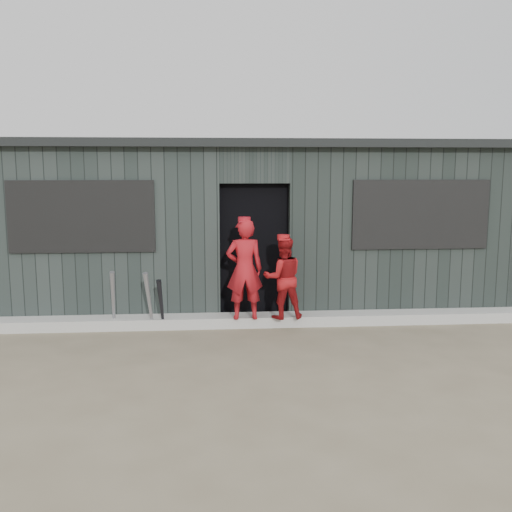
{
  "coord_description": "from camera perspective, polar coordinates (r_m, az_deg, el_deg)",
  "views": [
    {
      "loc": [
        -0.6,
        -6.03,
        2.2
      ],
      "look_at": [
        0.0,
        1.8,
        1.0
      ],
      "focal_mm": 40.0,
      "sensor_mm": 36.0,
      "label": 1
    }
  ],
  "objects": [
    {
      "name": "bat_left",
      "position": [
        8.05,
        -14.09,
        -4.31
      ],
      "size": [
        0.12,
        0.33,
        0.85
      ],
      "primitive_type": "cone",
      "rotation": [
        0.3,
        0.0,
        0.16
      ],
      "color": "gray",
      "rests_on": "ground"
    },
    {
      "name": "player_red_right",
      "position": [
        7.86,
        2.72,
        -2.18
      ],
      "size": [
        0.59,
        0.48,
        1.14
      ],
      "primitive_type": "imported",
      "rotation": [
        0.0,
        0.0,
        3.23
      ],
      "color": "maroon",
      "rests_on": "curb"
    },
    {
      "name": "curb",
      "position": [
        8.15,
        -0.01,
        -6.42
      ],
      "size": [
        8.0,
        0.36,
        0.15
      ],
      "primitive_type": "cube",
      "color": "#A5A49F",
      "rests_on": "ground"
    },
    {
      "name": "dugout",
      "position": [
        9.59,
        -0.79,
        3.23
      ],
      "size": [
        8.3,
        3.3,
        2.62
      ],
      "color": "black",
      "rests_on": "ground"
    },
    {
      "name": "bat_right",
      "position": [
        7.9,
        -9.45,
        -4.84
      ],
      "size": [
        0.11,
        0.27,
        0.74
      ],
      "primitive_type": "cone",
      "rotation": [
        0.27,
        0.0,
        -0.18
      ],
      "color": "black",
      "rests_on": "ground"
    },
    {
      "name": "ground",
      "position": [
        6.44,
        1.26,
        -11.27
      ],
      "size": [
        80.0,
        80.0,
        0.0
      ],
      "primitive_type": "plane",
      "color": "brown",
      "rests_on": "ground"
    },
    {
      "name": "player_red_left",
      "position": [
        7.8,
        -1.16,
        -1.34
      ],
      "size": [
        0.52,
        0.35,
        1.38
      ],
      "primitive_type": "imported",
      "rotation": [
        0.0,
        0.0,
        3.18
      ],
      "color": "#A4141B",
      "rests_on": "curb"
    },
    {
      "name": "player_grey_back",
      "position": [
        8.55,
        0.96,
        -2.37
      ],
      "size": [
        0.61,
        0.46,
        1.12
      ],
      "primitive_type": "imported",
      "rotation": [
        0.0,
        0.0,
        2.94
      ],
      "color": "silver",
      "rests_on": "ground"
    },
    {
      "name": "bat_mid",
      "position": [
        7.88,
        -10.63,
        -4.49
      ],
      "size": [
        0.14,
        0.32,
        0.85
      ],
      "primitive_type": "cone",
      "rotation": [
        0.29,
        0.0,
        -0.24
      ],
      "color": "gray",
      "rests_on": "ground"
    }
  ]
}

